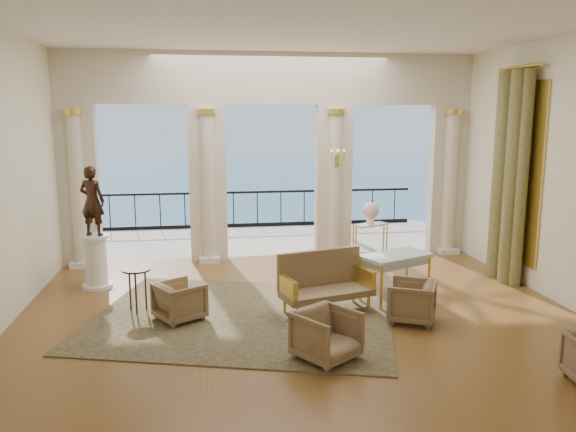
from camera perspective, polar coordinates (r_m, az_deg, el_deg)
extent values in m
plane|color=#44290F|center=(9.14, 1.26, -10.20)|extent=(9.00, 9.00, 0.00)
plane|color=white|center=(4.76, 9.43, -1.43)|extent=(9.00, 0.00, 9.00)
plane|color=white|center=(10.36, 26.72, 3.95)|extent=(0.00, 8.00, 8.00)
plane|color=white|center=(8.65, 1.38, 18.93)|extent=(9.00, 9.00, 0.00)
cube|color=beige|center=(12.39, -1.73, 13.79)|extent=(9.00, 0.30, 1.10)
cube|color=beige|center=(12.66, -20.46, 2.87)|extent=(0.80, 0.30, 3.40)
cylinder|color=beige|center=(12.50, -20.60, 2.31)|extent=(0.28, 0.28, 3.20)
cylinder|color=gold|center=(12.39, -21.09, 9.88)|extent=(0.40, 0.40, 0.12)
cube|color=silver|center=(12.79, -20.16, -4.54)|extent=(0.45, 0.45, 0.12)
cube|color=beige|center=(12.38, -8.14, 3.26)|extent=(0.80, 0.30, 3.40)
cylinder|color=beige|center=(12.21, -8.12, 2.69)|extent=(0.28, 0.28, 3.20)
cylinder|color=gold|center=(12.11, -8.32, 10.45)|extent=(0.40, 0.40, 0.12)
cube|color=silver|center=(12.51, -7.94, -4.31)|extent=(0.45, 0.45, 0.12)
cube|color=beige|center=(12.70, 4.62, 3.51)|extent=(0.80, 0.30, 3.40)
cylinder|color=beige|center=(12.54, 4.80, 2.96)|extent=(0.28, 0.28, 3.20)
cylinder|color=gold|center=(12.43, 4.91, 10.52)|extent=(0.40, 0.40, 0.12)
cube|color=silver|center=(12.83, 4.69, -3.88)|extent=(0.45, 0.45, 0.12)
cube|color=beige|center=(13.56, 15.83, 3.59)|extent=(0.80, 0.30, 3.40)
cylinder|color=beige|center=(13.41, 16.12, 3.07)|extent=(0.28, 0.28, 3.20)
cylinder|color=gold|center=(13.31, 16.48, 10.13)|extent=(0.40, 0.40, 0.12)
cube|color=silver|center=(13.68, 15.80, -3.34)|extent=(0.45, 0.45, 0.12)
cube|color=#A59887|center=(14.68, -2.53, -2.47)|extent=(10.00, 3.60, 0.10)
cube|color=black|center=(16.05, -3.15, 2.45)|extent=(9.00, 0.06, 0.06)
cube|color=black|center=(16.21, -3.12, -0.88)|extent=(9.00, 0.06, 0.10)
cylinder|color=black|center=(16.13, -3.13, 0.69)|extent=(0.03, 0.03, 1.00)
cylinder|color=black|center=(16.28, -17.65, 0.30)|extent=(0.03, 0.03, 1.00)
cylinder|color=black|center=(17.00, 10.77, 1.02)|extent=(0.03, 0.03, 1.00)
cylinder|color=#4C3823|center=(15.46, 4.53, 6.23)|extent=(0.20, 0.20, 4.20)
plane|color=#326893|center=(69.07, -7.12, 2.65)|extent=(160.00, 160.00, 0.00)
cylinder|color=brown|center=(11.15, 22.71, 3.34)|extent=(0.26, 0.26, 4.00)
cylinder|color=brown|center=(11.52, 21.39, 3.63)|extent=(0.32, 0.32, 4.00)
cylinder|color=brown|center=(11.93, 20.50, 3.89)|extent=(0.26, 0.26, 4.00)
cylinder|color=gold|center=(11.53, 22.48, 13.78)|extent=(0.08, 1.40, 0.08)
cube|color=gold|center=(11.62, 22.33, 4.11)|extent=(0.04, 1.60, 3.40)
cube|color=gold|center=(12.34, 4.99, 5.64)|extent=(0.10, 0.04, 0.25)
cylinder|color=gold|center=(12.22, 4.44, 6.07)|extent=(0.02, 0.02, 0.22)
cylinder|color=gold|center=(12.26, 5.08, 6.07)|extent=(0.02, 0.02, 0.22)
cylinder|color=gold|center=(12.29, 5.72, 6.07)|extent=(0.02, 0.02, 0.22)
cube|color=#2B2E18|center=(9.15, -4.63, -10.15)|extent=(5.50, 4.79, 0.02)
imported|color=#4B3D23|center=(7.55, 3.97, -11.76)|extent=(0.97, 0.96, 0.74)
imported|color=#4B3D23|center=(9.05, 12.46, -8.27)|extent=(0.89, 0.91, 0.71)
imported|color=#4B3D23|center=(9.06, -10.94, -8.30)|extent=(0.88, 0.89, 0.68)
cube|color=#4B3D23|center=(9.23, 3.98, -7.82)|extent=(1.60, 0.98, 0.11)
cube|color=#4B3D23|center=(9.37, 3.19, -5.27)|extent=(1.47, 0.48, 0.61)
cube|color=gold|center=(8.88, -0.03, -7.19)|extent=(0.25, 0.61, 0.29)
cube|color=gold|center=(9.50, 7.75, -6.10)|extent=(0.25, 0.61, 0.29)
cylinder|color=gold|center=(8.82, 0.95, -10.02)|extent=(0.06, 0.06, 0.28)
cylinder|color=gold|center=(9.40, 8.18, -8.82)|extent=(0.06, 0.06, 0.28)
cylinder|color=gold|center=(9.24, -0.32, -9.05)|extent=(0.06, 0.06, 0.28)
cylinder|color=gold|center=(9.79, 6.66, -7.99)|extent=(0.06, 0.06, 0.28)
cube|color=#91A8B3|center=(9.87, 10.87, -3.99)|extent=(1.36, 1.08, 0.05)
cylinder|color=gold|center=(9.43, 9.46, -7.22)|extent=(0.05, 0.05, 0.77)
cylinder|color=gold|center=(10.16, 14.11, -6.11)|extent=(0.05, 0.05, 0.77)
cylinder|color=gold|center=(9.83, 7.35, -6.44)|extent=(0.05, 0.05, 0.77)
cylinder|color=gold|center=(10.53, 11.97, -5.44)|extent=(0.05, 0.05, 0.77)
cylinder|color=silver|center=(11.14, -18.78, -6.75)|extent=(0.55, 0.55, 0.07)
cylinder|color=silver|center=(11.02, -18.93, -4.42)|extent=(0.40, 0.40, 0.88)
cylinder|color=silver|center=(10.91, -19.07, -2.00)|extent=(0.51, 0.51, 0.05)
imported|color=black|center=(10.80, -19.28, 1.46)|extent=(0.54, 0.45, 1.28)
cube|color=silver|center=(12.77, 8.36, -0.89)|extent=(0.86, 0.59, 0.04)
cylinder|color=gold|center=(12.55, 7.35, -2.85)|extent=(0.04, 0.04, 0.72)
cylinder|color=gold|center=(12.99, 9.86, -2.46)|extent=(0.04, 0.04, 0.72)
cylinder|color=gold|center=(12.72, 6.74, -2.65)|extent=(0.04, 0.04, 0.72)
cylinder|color=gold|center=(13.15, 9.24, -2.28)|extent=(0.04, 0.04, 0.72)
cylinder|color=white|center=(12.74, 8.38, -0.28)|extent=(0.18, 0.18, 0.23)
sphere|color=#D89896|center=(12.71, 8.40, 0.55)|extent=(0.37, 0.37, 0.37)
cylinder|color=black|center=(9.44, -15.16, -5.29)|extent=(0.45, 0.45, 0.03)
cylinder|color=black|center=(9.59, -14.25, -7.29)|extent=(0.03, 0.03, 0.71)
cylinder|color=black|center=(9.63, -15.74, -7.30)|extent=(0.03, 0.03, 0.71)
cylinder|color=black|center=(9.40, -15.18, -7.69)|extent=(0.03, 0.03, 0.71)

